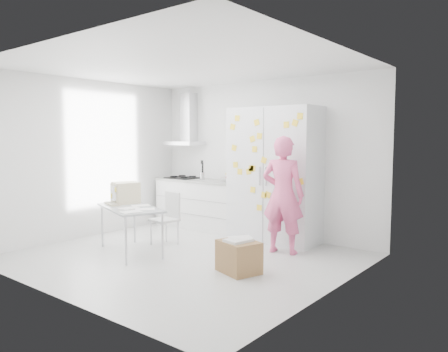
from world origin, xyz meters
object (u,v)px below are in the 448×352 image
Objects in this scene: person at (283,195)px; chair at (168,215)px; cardboard_box at (239,256)px; desk at (127,199)px.

person is 2.09× the size of chair.
person is at bearing 28.67° from chair.
chair reaches higher than cardboard_box.
person reaches higher than chair.
desk is at bearing -176.93° from cardboard_box.
chair is at bearing 165.02° from cardboard_box.
desk is at bearing -109.21° from chair.
cardboard_box is at bearing 23.64° from desk.
person is at bearing 53.35° from desk.
person is 2.37m from desk.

